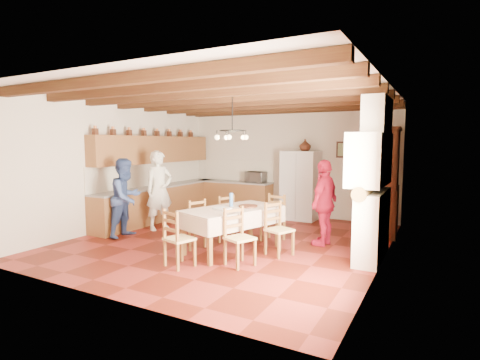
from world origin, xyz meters
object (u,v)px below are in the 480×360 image
dining_table (232,213)px  person_woman_red (324,203)px  chair_end_far (273,218)px  chair_right_far (279,229)px  refrigerator (301,185)px  chair_end_near (179,238)px  person_woman_blue (126,198)px  microwave (256,177)px  chair_right_near (240,237)px  person_man (159,190)px  chair_left_near (192,223)px  chair_left_far (221,217)px  hutch (386,181)px

dining_table → person_woman_red: size_ratio=1.22×
chair_end_far → chair_right_far: bearing=-54.0°
dining_table → chair_right_far: chair_right_far is taller
refrigerator → chair_end_near: size_ratio=1.89×
refrigerator → person_woman_blue: 4.48m
chair_right_far → microwave: size_ratio=1.75×
microwave → refrigerator: bearing=-1.1°
chair_right_near → microwave: bearing=46.1°
dining_table → chair_end_near: chair_end_near is taller
dining_table → person_man: size_ratio=1.13×
refrigerator → chair_end_far: size_ratio=1.89×
chair_right_near → chair_right_far: size_ratio=1.00×
chair_end_far → person_man: person_man is taller
chair_left_near → person_man: (-1.57, 0.90, 0.44)m
dining_table → person_woman_blue: (-2.56, -0.14, 0.12)m
chair_left_far → person_man: 1.83m
refrigerator → person_man: (-2.50, -2.72, 0.02)m
chair_left_far → chair_right_far: 1.54m
dining_table → chair_end_far: bearing=70.7°
person_woman_red → person_woman_blue: bearing=-62.7°
chair_right_far → chair_end_near: size_ratio=1.00×
refrigerator → chair_left_far: size_ratio=1.89×
chair_end_near → chair_end_far: size_ratio=1.00×
chair_left_near → chair_end_far: bearing=153.6°
hutch → chair_left_far: bearing=-147.1°
chair_end_far → chair_end_near: bearing=-102.0°
hutch → person_woman_blue: (-4.88, -2.94, -0.33)m
person_man → microwave: size_ratio=3.37×
dining_table → person_woman_red: person_woman_red is taller
chair_right_near → chair_end_far: 1.72m
chair_right_far → person_woman_blue: size_ratio=0.56×
chair_right_far → microwave: microwave is taller
dining_table → chair_end_far: size_ratio=2.17×
chair_left_near → chair_left_far: (0.20, 0.77, 0.00)m
hutch → chair_left_near: 4.37m
hutch → chair_right_near: bearing=-121.4°
refrigerator → chair_left_far: refrigerator is taller
chair_right_near → chair_end_far: same height
refrigerator → person_woman_blue: size_ratio=1.06×
refrigerator → chair_left_far: 2.97m
person_woman_red → hutch: bearing=157.0°
chair_left_near → microwave: bearing=-155.6°
chair_left_far → microwave: (-0.63, 2.94, 0.57)m
chair_right_far → chair_end_near: 1.82m
chair_right_far → chair_right_near: bearing=-179.1°
hutch → person_woman_red: 1.85m
refrigerator → chair_end_far: 2.45m
chair_right_far → chair_end_near: (-1.20, -1.36, 0.00)m
chair_left_far → chair_end_far: same height
chair_left_far → chair_end_near: 1.80m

